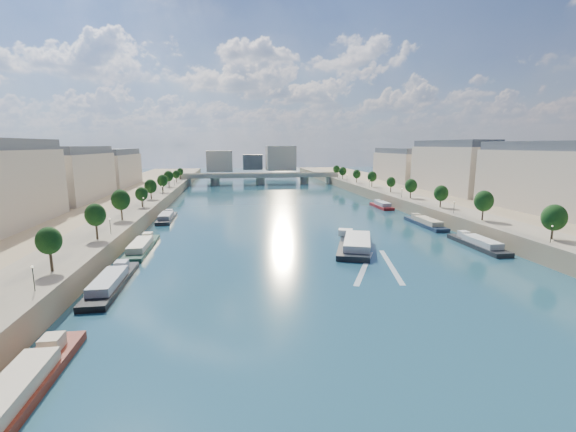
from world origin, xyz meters
name	(u,v)px	position (x,y,z in m)	size (l,w,h in m)	color
ground	(293,224)	(0.00, 100.00, 0.00)	(700.00, 700.00, 0.00)	#0D353C
quay_left	(76,223)	(-72.00, 100.00, 2.50)	(44.00, 520.00, 5.00)	#9E8460
quay_right	(478,212)	(72.00, 100.00, 2.50)	(44.00, 520.00, 5.00)	#9E8460
pave_left	(124,214)	(-57.00, 100.00, 5.05)	(14.00, 520.00, 0.10)	gray
pave_right	(442,206)	(57.00, 100.00, 5.05)	(14.00, 520.00, 0.10)	gray
trees_left	(130,197)	(-55.00, 102.00, 10.48)	(4.80, 268.80, 8.26)	#382B1E
trees_right	(425,189)	(55.00, 110.00, 10.48)	(4.80, 268.80, 8.26)	#382B1E
lamps_left	(130,211)	(-52.50, 90.00, 7.78)	(0.36, 200.36, 4.28)	black
lamps_right	(425,198)	(52.50, 105.00, 7.78)	(0.36, 200.36, 4.28)	black
buildings_left	(45,178)	(-85.00, 112.00, 16.45)	(16.00, 226.00, 23.20)	beige
buildings_right	(491,173)	(85.00, 112.00, 16.45)	(16.00, 226.00, 23.20)	beige
skyline	(257,160)	(3.19, 319.52, 14.66)	(79.00, 42.00, 22.00)	beige
bridge	(260,177)	(0.00, 242.41, 5.08)	(112.00, 12.00, 8.15)	#C1B79E
tour_barge	(355,244)	(11.69, 65.58, 1.08)	(17.26, 29.44, 3.85)	black
wake	(378,266)	(11.69, 49.00, 0.02)	(16.28, 25.62, 0.04)	silver
moored_barges_left	(108,288)	(-45.50, 41.76, 0.84)	(5.00, 159.50, 3.60)	#1A253A
moored_barges_right	(494,251)	(45.50, 54.43, 0.84)	(5.00, 162.56, 3.60)	black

